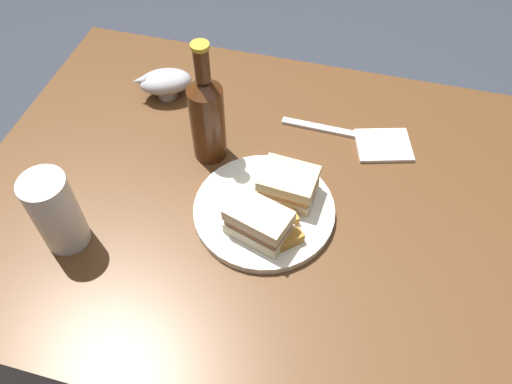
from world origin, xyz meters
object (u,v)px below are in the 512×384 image
object	(u,v)px
pint_glass	(58,216)
cider_bottle	(207,115)
sandwich_half_right	(288,184)
napkin	(383,145)
plate	(264,210)
fork	(324,128)
sandwich_half_left	(259,222)
gravy_boat	(165,82)

from	to	relation	value
pint_glass	cider_bottle	distance (m)	0.32
sandwich_half_right	napkin	size ratio (longest dim) A/B	0.97
cider_bottle	plate	bearing A→B (deg)	140.17
napkin	fork	distance (m)	0.13
fork	sandwich_half_left	bearing A→B (deg)	-100.71
pint_glass	napkin	world-z (taller)	pint_glass
sandwich_half_left	sandwich_half_right	distance (m)	0.10
plate	cider_bottle	xyz separation A→B (m)	(0.14, -0.12, 0.09)
sandwich_half_right	gravy_boat	bearing A→B (deg)	-33.47
gravy_boat	fork	xyz separation A→B (m)	(-0.36, 0.02, -0.04)
pint_glass	gravy_boat	size ratio (longest dim) A/B	1.15
plate	sandwich_half_left	bearing A→B (deg)	94.01
napkin	fork	bearing A→B (deg)	-7.60
pint_glass	cider_bottle	size ratio (longest dim) A/B	0.60
napkin	cider_bottle	bearing A→B (deg)	17.57
sandwich_half_left	fork	bearing A→B (deg)	-102.14
pint_glass	napkin	xyz separation A→B (m)	(-0.52, -0.37, -0.06)
sandwich_half_right	gravy_boat	xyz separation A→B (m)	(0.33, -0.22, -0.01)
plate	sandwich_half_right	size ratio (longest dim) A/B	2.45
plate	sandwich_half_right	distance (m)	0.07
pint_glass	gravy_boat	bearing A→B (deg)	-94.43
gravy_boat	fork	distance (m)	0.36
fork	gravy_boat	bearing A→B (deg)	178.87
pint_glass	napkin	size ratio (longest dim) A/B	1.42
sandwich_half_left	pint_glass	bearing A→B (deg)	15.05
gravy_boat	pint_glass	bearing A→B (deg)	85.57
cider_bottle	napkin	world-z (taller)	cider_bottle
sandwich_half_left	fork	size ratio (longest dim) A/B	0.68
plate	pint_glass	xyz separation A→B (m)	(0.32, 0.14, 0.06)
plate	napkin	distance (m)	0.30
cider_bottle	fork	bearing A→B (deg)	-149.46
cider_bottle	fork	distance (m)	0.26
gravy_boat	fork	world-z (taller)	gravy_boat
sandwich_half_right	cider_bottle	bearing A→B (deg)	-23.14
sandwich_half_right	cider_bottle	size ratio (longest dim) A/B	0.41
sandwich_half_right	gravy_boat	size ratio (longest dim) A/B	0.79
plate	fork	distance (m)	0.25
plate	cider_bottle	size ratio (longest dim) A/B	0.99
sandwich_half_left	gravy_boat	distance (m)	0.43
sandwich_half_left	fork	distance (m)	0.31
sandwich_half_left	napkin	xyz separation A→B (m)	(-0.19, -0.28, -0.04)
gravy_boat	napkin	size ratio (longest dim) A/B	1.23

